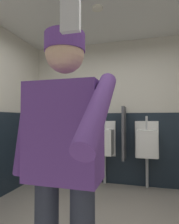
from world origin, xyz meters
TOP-DOWN VIEW (x-y plane):
  - wall_back at (0.00, 1.92)m, footprint 3.92×0.12m
  - wainscot_band_back at (0.00, 1.84)m, footprint 3.32×0.03m
  - downlight_far at (-0.09, 0.65)m, footprint 0.14×0.14m
  - urinal_left at (-0.24, 1.70)m, footprint 0.40×0.34m
  - urinal_middle at (0.51, 1.70)m, footprint 0.40×0.34m
  - privacy_divider_panel at (0.14, 1.63)m, footprint 0.04×0.40m
  - person at (0.04, -0.73)m, footprint 0.64×0.60m
  - cell_phone at (0.28, -1.23)m, footprint 0.06×0.02m

SIDE VIEW (x-z plane):
  - wainscot_band_back at x=0.00m, z-range 0.00..1.30m
  - urinal_left at x=-0.24m, z-range 0.16..1.40m
  - urinal_middle at x=0.51m, z-range 0.16..1.40m
  - privacy_divider_panel at x=0.14m, z-range 0.50..1.40m
  - person at x=0.04m, z-range 0.15..1.84m
  - wall_back at x=0.00m, z-range 0.00..2.65m
  - cell_phone at x=0.28m, z-range 1.45..1.56m
  - downlight_far at x=-0.09m, z-range 2.62..2.65m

